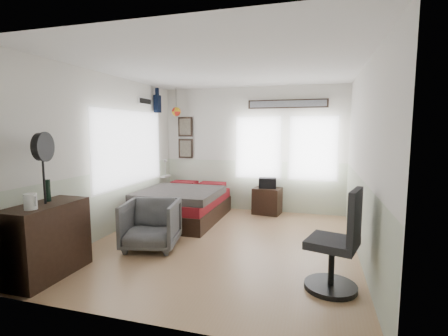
{
  "coord_description": "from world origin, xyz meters",
  "views": [
    {
      "loc": [
        1.39,
        -4.74,
        1.79
      ],
      "look_at": [
        -0.1,
        0.4,
        1.15
      ],
      "focal_mm": 26.0,
      "sensor_mm": 36.0,
      "label": 1
    }
  ],
  "objects": [
    {
      "name": "dresser",
      "position": [
        -1.74,
        -1.69,
        0.45
      ],
      "size": [
        0.48,
        1.0,
        0.9
      ],
      "primitive_type": "cube",
      "color": "black",
      "rests_on": "ground_plane"
    },
    {
      "name": "wall_decor",
      "position": [
        -1.1,
        1.96,
        2.1
      ],
      "size": [
        3.55,
        1.32,
        1.44
      ],
      "color": "black",
      "rests_on": "room_shell"
    },
    {
      "name": "bed",
      "position": [
        -1.13,
        1.1,
        0.31
      ],
      "size": [
        1.45,
        1.99,
        0.64
      ],
      "rotation": [
        0.0,
        0.0,
        0.0
      ],
      "color": "black",
      "rests_on": "ground_plane"
    },
    {
      "name": "room_shell",
      "position": [
        -0.08,
        0.19,
        1.61
      ],
      "size": [
        4.02,
        4.52,
        2.71
      ],
      "color": "silver",
      "rests_on": "ground_plane"
    },
    {
      "name": "stand_fan",
      "position": [
        -1.72,
        -1.68,
        1.57
      ],
      "size": [
        0.17,
        0.35,
        0.86
      ],
      "rotation": [
        0.0,
        0.0,
        0.24
      ],
      "color": "black",
      "rests_on": "dresser"
    },
    {
      "name": "ground_plane",
      "position": [
        0.0,
        0.0,
        -0.01
      ],
      "size": [
        4.0,
        4.5,
        0.01
      ],
      "primitive_type": "cube",
      "color": "tan"
    },
    {
      "name": "nightstand",
      "position": [
        0.39,
        2.02,
        0.28
      ],
      "size": [
        0.61,
        0.52,
        0.56
      ],
      "primitive_type": "cube",
      "rotation": [
        0.0,
        0.0,
        -0.14
      ],
      "color": "black",
      "rests_on": "ground_plane"
    },
    {
      "name": "bottle",
      "position": [
        -1.81,
        -1.56,
        1.04
      ],
      "size": [
        0.07,
        0.07,
        0.27
      ],
      "primitive_type": "cylinder",
      "color": "black",
      "rests_on": "dresser"
    },
    {
      "name": "task_chair",
      "position": [
        1.64,
        -1.1,
        0.47
      ],
      "size": [
        0.64,
        0.64,
        1.16
      ],
      "rotation": [
        0.0,
        0.0,
        -0.28
      ],
      "color": "black",
      "rests_on": "ground_plane"
    },
    {
      "name": "armchair",
      "position": [
        -0.99,
        -0.49,
        0.36
      ],
      "size": [
        0.93,
        0.95,
        0.73
      ],
      "primitive_type": "imported",
      "rotation": [
        0.0,
        0.0,
        0.21
      ],
      "color": "#535356",
      "rests_on": "ground_plane"
    },
    {
      "name": "black_bag",
      "position": [
        0.39,
        2.02,
        0.66
      ],
      "size": [
        0.39,
        0.27,
        0.21
      ],
      "primitive_type": "cube",
      "rotation": [
        0.0,
        0.0,
        0.12
      ],
      "color": "black",
      "rests_on": "nightstand"
    },
    {
      "name": "kettle",
      "position": [
        -1.66,
        -1.95,
        0.99
      ],
      "size": [
        0.16,
        0.13,
        0.18
      ],
      "rotation": [
        0.0,
        0.0,
        0.08
      ],
      "color": "silver",
      "rests_on": "dresser"
    }
  ]
}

